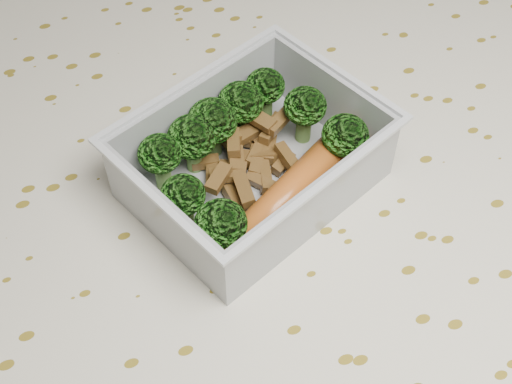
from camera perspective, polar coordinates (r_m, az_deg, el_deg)
name	(u,v)px	position (r m, az deg, el deg)	size (l,w,h in m)	color
dining_table	(250,281)	(0.57, -0.46, -7.10)	(1.40, 0.90, 0.75)	brown
tablecloth	(250,245)	(0.52, -0.50, -4.25)	(1.46, 0.96, 0.19)	silver
lunch_container	(253,166)	(0.49, -0.24, 2.10)	(0.20, 0.18, 0.06)	silver
broccoli_florets	(237,140)	(0.49, -1.54, 4.17)	(0.15, 0.13, 0.05)	#608C3F
meat_pile	(250,154)	(0.51, -0.50, 3.03)	(0.09, 0.08, 0.03)	brown
sausage	(292,192)	(0.48, 2.93, 0.01)	(0.13, 0.08, 0.03)	#B9591D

